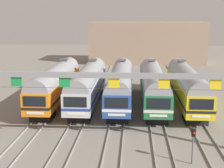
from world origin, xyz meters
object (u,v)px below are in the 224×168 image
at_px(commuter_train_orange, 56,83).
at_px(commuter_train_blue, 120,83).
at_px(commuter_train_green, 153,84).
at_px(catenary_gantry, 114,88).
at_px(commuter_train_silver, 88,83).
at_px(yard_signal_mast, 193,139).
at_px(commuter_train_yellow, 187,84).

bearing_deg(commuter_train_orange, commuter_train_blue, 0.00).
distance_m(commuter_train_blue, commuter_train_green, 4.07).
height_order(commuter_train_green, catenary_gantry, catenary_gantry).
bearing_deg(commuter_train_silver, yard_signal_mast, -57.84).
height_order(commuter_train_silver, yard_signal_mast, commuter_train_silver).
relative_size(commuter_train_blue, yard_signal_mast, 6.30).
bearing_deg(commuter_train_green, commuter_train_yellow, 0.00).
height_order(commuter_train_yellow, catenary_gantry, catenary_gantry).
relative_size(commuter_train_blue, commuter_train_yellow, 1.00).
bearing_deg(commuter_train_green, commuter_train_blue, 180.00).
relative_size(commuter_train_orange, commuter_train_yellow, 1.00).
bearing_deg(catenary_gantry, commuter_train_yellow, 58.91).
xyz_separation_m(commuter_train_blue, commuter_train_green, (4.07, 0.00, 0.00)).
bearing_deg(commuter_train_yellow, yard_signal_mast, -97.17).
bearing_deg(commuter_train_silver, commuter_train_orange, 180.00).
bearing_deg(yard_signal_mast, commuter_train_blue, 110.67).
distance_m(commuter_train_silver, commuter_train_blue, 4.07).
bearing_deg(commuter_train_silver, commuter_train_blue, 0.00).
height_order(commuter_train_blue, catenary_gantry, catenary_gantry).
bearing_deg(catenary_gantry, commuter_train_silver, 106.78).
xyz_separation_m(commuter_train_yellow, yard_signal_mast, (-2.04, -16.18, -0.68)).
xyz_separation_m(commuter_train_silver, commuter_train_green, (8.14, 0.00, 0.00)).
relative_size(commuter_train_yellow, catenary_gantry, 0.84).
relative_size(commuter_train_silver, commuter_train_blue, 1.00).
bearing_deg(commuter_train_orange, commuter_train_green, 0.00).
distance_m(commuter_train_silver, commuter_train_yellow, 12.21).
bearing_deg(commuter_train_blue, commuter_train_orange, 180.00).
distance_m(commuter_train_silver, commuter_train_green, 8.14).
bearing_deg(commuter_train_blue, commuter_train_silver, 180.00).
distance_m(commuter_train_orange, yard_signal_mast, 21.57).
height_order(commuter_train_silver, catenary_gantry, catenary_gantry).
relative_size(commuter_train_orange, commuter_train_silver, 1.00).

